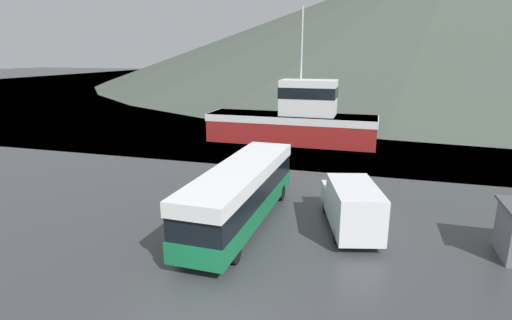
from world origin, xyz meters
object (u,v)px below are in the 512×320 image
Objects in this scene: tour_bus at (241,191)px; fishing_boat at (295,120)px; storage_bin at (219,178)px; delivery_van at (351,205)px.

fishing_boat is at bearing 94.59° from tour_bus.
delivery_van is at bearing -26.20° from storage_bin.
tour_bus is at bearing -57.43° from storage_bin.
delivery_van is (5.41, 0.76, -0.43)m from tour_bus.
tour_bus is at bearing -176.34° from fishing_boat.
delivery_van is 0.39× the size of fishing_boat.
fishing_boat reaches higher than delivery_van.
tour_bus is 1.78× the size of delivery_van.
delivery_van is 9.60m from storage_bin.
tour_bus reaches higher than delivery_van.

